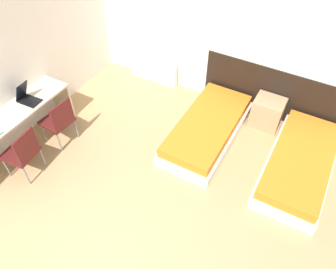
{
  "coord_description": "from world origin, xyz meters",
  "views": [
    {
      "loc": [
        1.65,
        -0.76,
        4.05
      ],
      "look_at": [
        0.0,
        2.18,
        0.55
      ],
      "focal_mm": 35.0,
      "sensor_mm": 36.0,
      "label": 1
    }
  ],
  "objects_px": {
    "bed_near_door": "(299,164)",
    "chair_near_notebook": "(22,151)",
    "chair_near_laptop": "(59,120)",
    "laptop": "(27,97)",
    "bed_near_window": "(207,129)",
    "nightstand": "(267,112)"
  },
  "relations": [
    {
      "from": "bed_near_door",
      "to": "chair_near_notebook",
      "type": "height_order",
      "value": "chair_near_notebook"
    },
    {
      "from": "chair_near_laptop",
      "to": "chair_near_notebook",
      "type": "bearing_deg",
      "value": -84.75
    },
    {
      "from": "bed_near_door",
      "to": "laptop",
      "type": "relative_size",
      "value": 5.5
    },
    {
      "from": "bed_near_door",
      "to": "chair_near_notebook",
      "type": "distance_m",
      "value": 4.1
    },
    {
      "from": "bed_near_window",
      "to": "bed_near_door",
      "type": "relative_size",
      "value": 1.0
    },
    {
      "from": "bed_near_window",
      "to": "laptop",
      "type": "bearing_deg",
      "value": -151.94
    },
    {
      "from": "bed_near_door",
      "to": "nightstand",
      "type": "distance_m",
      "value": 1.09
    },
    {
      "from": "bed_near_door",
      "to": "nightstand",
      "type": "relative_size",
      "value": 3.72
    },
    {
      "from": "chair_near_laptop",
      "to": "nightstand",
      "type": "bearing_deg",
      "value": 41.29
    },
    {
      "from": "bed_near_window",
      "to": "nightstand",
      "type": "height_order",
      "value": "nightstand"
    },
    {
      "from": "bed_near_window",
      "to": "laptop",
      "type": "relative_size",
      "value": 5.5
    },
    {
      "from": "nightstand",
      "to": "laptop",
      "type": "bearing_deg",
      "value": -147.1
    },
    {
      "from": "chair_near_notebook",
      "to": "laptop",
      "type": "xyz_separation_m",
      "value": [
        -0.47,
        0.68,
        0.32
      ]
    },
    {
      "from": "bed_near_window",
      "to": "chair_near_laptop",
      "type": "xyz_separation_m",
      "value": [
        -2.03,
        -1.26,
        0.31
      ]
    },
    {
      "from": "laptop",
      "to": "bed_near_door",
      "type": "bearing_deg",
      "value": 15.02
    },
    {
      "from": "bed_near_door",
      "to": "laptop",
      "type": "distance_m",
      "value": 4.3
    },
    {
      "from": "chair_near_notebook",
      "to": "bed_near_window",
      "type": "bearing_deg",
      "value": 38.77
    },
    {
      "from": "chair_near_laptop",
      "to": "laptop",
      "type": "xyz_separation_m",
      "value": [
        -0.47,
        -0.08,
        0.32
      ]
    },
    {
      "from": "bed_near_door",
      "to": "chair_near_laptop",
      "type": "xyz_separation_m",
      "value": [
        -3.56,
        -1.26,
        0.31
      ]
    },
    {
      "from": "chair_near_notebook",
      "to": "laptop",
      "type": "relative_size",
      "value": 2.42
    },
    {
      "from": "bed_near_door",
      "to": "chair_near_laptop",
      "type": "height_order",
      "value": "chair_near_laptop"
    },
    {
      "from": "bed_near_window",
      "to": "chair_near_notebook",
      "type": "height_order",
      "value": "chair_near_notebook"
    }
  ]
}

